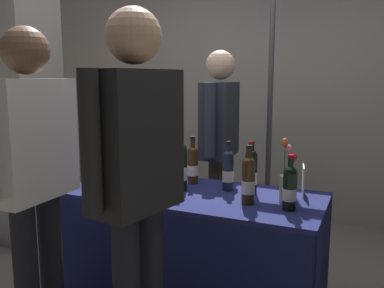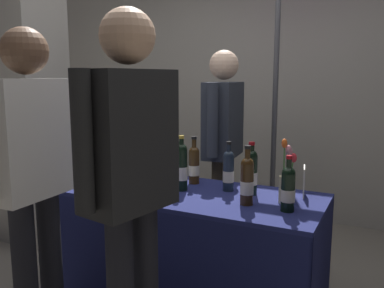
% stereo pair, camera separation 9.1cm
% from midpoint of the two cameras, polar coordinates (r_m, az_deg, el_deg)
% --- Properties ---
extents(back_partition, '(6.19, 0.12, 2.74)m').
position_cam_midpoint_polar(back_partition, '(4.27, 12.55, 8.33)').
color(back_partition, '#9E998E').
rests_on(back_partition, ground_plane).
extents(concrete_pillar, '(0.49, 0.49, 3.44)m').
position_cam_midpoint_polar(concrete_pillar, '(3.79, -21.62, 13.12)').
color(concrete_pillar, gray).
rests_on(concrete_pillar, ground_plane).
extents(tasting_table, '(1.58, 0.70, 0.73)m').
position_cam_midpoint_polar(tasting_table, '(2.59, 1.03, -11.54)').
color(tasting_table, '#191E51').
rests_on(tasting_table, ground_plane).
extents(featured_wine_bottle, '(0.07, 0.07, 0.33)m').
position_cam_midpoint_polar(featured_wine_bottle, '(2.27, 8.86, -5.01)').
color(featured_wine_bottle, '#38230F').
rests_on(featured_wine_bottle, tasting_table).
extents(display_bottle_0, '(0.07, 0.07, 0.34)m').
position_cam_midpoint_polar(display_bottle_0, '(2.52, -0.42, -3.17)').
color(display_bottle_0, black).
rests_on(display_bottle_0, tasting_table).
extents(display_bottle_1, '(0.08, 0.08, 0.32)m').
position_cam_midpoint_polar(display_bottle_1, '(2.47, 9.34, -3.82)').
color(display_bottle_1, black).
rests_on(display_bottle_1, tasting_table).
extents(display_bottle_2, '(0.07, 0.07, 0.30)m').
position_cam_midpoint_polar(display_bottle_2, '(2.21, 14.48, -6.01)').
color(display_bottle_2, black).
rests_on(display_bottle_2, tasting_table).
extents(display_bottle_3, '(0.07, 0.07, 0.36)m').
position_cam_midpoint_polar(display_bottle_3, '(2.74, -1.45, -2.17)').
color(display_bottle_3, black).
rests_on(display_bottle_3, tasting_table).
extents(display_bottle_4, '(0.07, 0.07, 0.32)m').
position_cam_midpoint_polar(display_bottle_4, '(2.69, 1.26, -2.83)').
color(display_bottle_4, '#38230F').
rests_on(display_bottle_4, tasting_table).
extents(display_bottle_5, '(0.07, 0.07, 0.31)m').
position_cam_midpoint_polar(display_bottle_5, '(2.53, 6.17, -3.66)').
color(display_bottle_5, '#192333').
rests_on(display_bottle_5, tasting_table).
extents(display_bottle_6, '(0.07, 0.07, 0.35)m').
position_cam_midpoint_polar(display_bottle_6, '(2.77, -7.19, -2.13)').
color(display_bottle_6, '#192333').
rests_on(display_bottle_6, tasting_table).
extents(display_bottle_7, '(0.08, 0.08, 0.32)m').
position_cam_midpoint_polar(display_bottle_7, '(2.63, -12.53, -3.16)').
color(display_bottle_7, '#192333').
rests_on(display_bottle_7, tasting_table).
extents(wine_glass_near_vendor, '(0.07, 0.07, 0.13)m').
position_cam_midpoint_polar(wine_glass_near_vendor, '(2.80, -4.25, -3.21)').
color(wine_glass_near_vendor, silver).
rests_on(wine_glass_near_vendor, tasting_table).
extents(flower_vase, '(0.09, 0.09, 0.36)m').
position_cam_midpoint_polar(flower_vase, '(2.35, 14.30, -5.42)').
color(flower_vase, tan).
rests_on(flower_vase, tasting_table).
extents(brochure_stand, '(0.04, 0.15, 0.18)m').
position_cam_midpoint_polar(brochure_stand, '(2.52, 16.41, -5.03)').
color(brochure_stand, silver).
rests_on(brochure_stand, tasting_table).
extents(vendor_presenter, '(0.26, 0.63, 1.63)m').
position_cam_midpoint_polar(vendor_presenter, '(3.17, 5.20, 1.29)').
color(vendor_presenter, '#4C4233').
rests_on(vendor_presenter, ground_plane).
extents(taster_foreground_right, '(0.28, 0.57, 1.71)m').
position_cam_midpoint_polar(taster_foreground_right, '(1.78, -7.14, -3.54)').
color(taster_foreground_right, black).
rests_on(taster_foreground_right, ground_plane).
extents(taster_foreground_left, '(0.23, 0.62, 1.66)m').
position_cam_midpoint_polar(taster_foreground_left, '(2.18, -20.44, -2.34)').
color(taster_foreground_left, black).
rests_on(taster_foreground_left, ground_plane).
extents(booth_signpost, '(0.53, 0.04, 2.40)m').
position_cam_midpoint_polar(booth_signpost, '(3.44, 12.44, 9.86)').
color(booth_signpost, '#47474C').
rests_on(booth_signpost, ground_plane).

